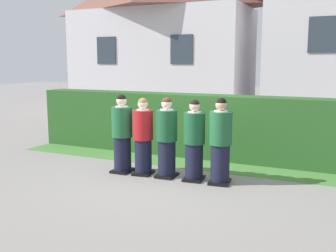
% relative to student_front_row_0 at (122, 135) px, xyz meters
% --- Properties ---
extents(ground_plane, '(60.00, 60.00, 0.00)m').
position_rel_student_front_row_0_xyz_m(ground_plane, '(1.04, 0.06, -0.79)').
color(ground_plane, gray).
extents(student_front_row_0, '(0.43, 0.47, 1.65)m').
position_rel_student_front_row_0_xyz_m(student_front_row_0, '(0.00, 0.00, 0.00)').
color(student_front_row_0, black).
rests_on(student_front_row_0, ground).
extents(student_in_red_blazer, '(0.42, 0.53, 1.60)m').
position_rel_student_front_row_0_xyz_m(student_in_red_blazer, '(0.48, 0.04, -0.03)').
color(student_in_red_blazer, black).
rests_on(student_in_red_blazer, ground).
extents(student_front_row_2, '(0.42, 0.47, 1.63)m').
position_rel_student_front_row_0_xyz_m(student_front_row_2, '(1.00, 0.06, -0.01)').
color(student_front_row_2, black).
rests_on(student_front_row_2, ground).
extents(student_front_row_3, '(0.42, 0.52, 1.60)m').
position_rel_student_front_row_0_xyz_m(student_front_row_3, '(1.59, 0.08, -0.02)').
color(student_front_row_3, black).
rests_on(student_front_row_3, ground).
extents(student_front_row_4, '(0.43, 0.54, 1.66)m').
position_rel_student_front_row_0_xyz_m(student_front_row_4, '(2.12, 0.09, 0.00)').
color(student_front_row_4, black).
rests_on(student_front_row_4, ground).
extents(hedge, '(9.03, 0.70, 1.53)m').
position_rel_student_front_row_0_xyz_m(hedge, '(1.04, 2.01, -0.02)').
color(hedge, '#285623').
rests_on(hedge, ground).
extents(school_building_main, '(7.94, 3.76, 6.74)m').
position_rel_student_front_row_0_xyz_m(school_building_main, '(-3.31, 8.83, 2.68)').
color(school_building_main, silver).
rests_on(school_building_main, ground).
extents(lawn_strip, '(9.03, 0.90, 0.01)m').
position_rel_student_front_row_0_xyz_m(lawn_strip, '(1.04, 1.21, -0.78)').
color(lawn_strip, '#477A38').
rests_on(lawn_strip, ground).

